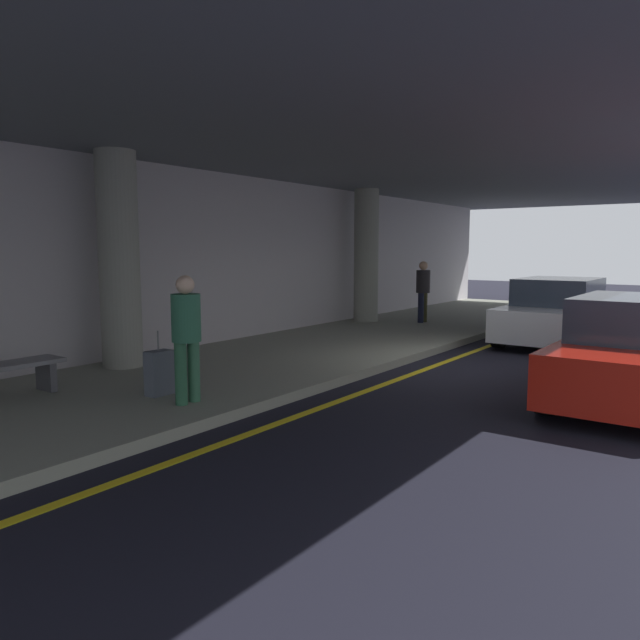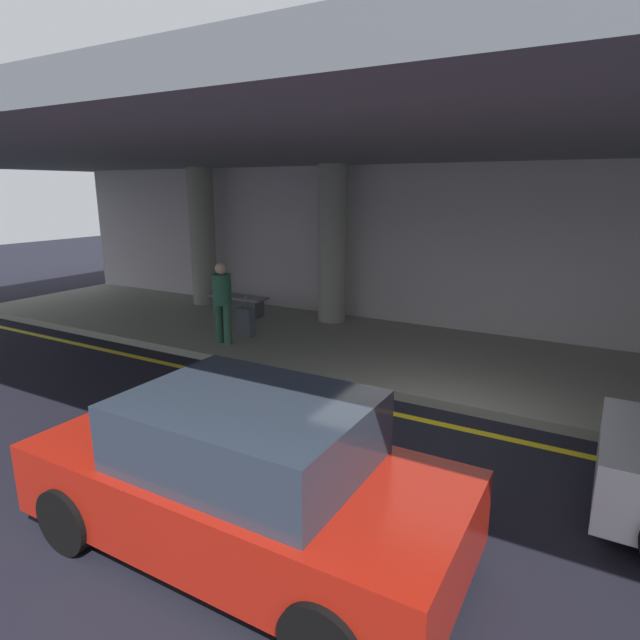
{
  "view_description": "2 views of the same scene",
  "coord_description": "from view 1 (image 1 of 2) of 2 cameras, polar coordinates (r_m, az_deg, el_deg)",
  "views": [
    {
      "loc": [
        -10.2,
        -4.16,
        2.17
      ],
      "look_at": [
        -2.44,
        1.47,
        1.02
      ],
      "focal_mm": 33.39,
      "sensor_mm": 36.0,
      "label": 1
    },
    {
      "loc": [
        1.83,
        -6.32,
        3.28
      ],
      "look_at": [
        -2.68,
        1.63,
        0.96
      ],
      "focal_mm": 29.38,
      "sensor_mm": 36.0,
      "label": 2
    }
  ],
  "objects": [
    {
      "name": "lane_stripe_yellow",
      "position": [
        11.42,
        11.21,
        -4.23
      ],
      "size": [
        26.0,
        0.14,
        0.01
      ],
      "primitive_type": "cube",
      "color": "yellow",
      "rests_on": "ground"
    },
    {
      "name": "sidewalk",
      "position": [
        12.69,
        0.51,
        -2.66
      ],
      "size": [
        26.0,
        4.2,
        0.15
      ],
      "primitive_type": "cube",
      "color": "gray",
      "rests_on": "ground"
    },
    {
      "name": "car_silver",
      "position": [
        14.71,
        21.75,
        0.66
      ],
      "size": [
        4.1,
        1.92,
        1.5
      ],
      "rotation": [
        0.0,
        0.0,
        0.01
      ],
      "color": "silver",
      "rests_on": "ground"
    },
    {
      "name": "ceiling_overhang",
      "position": [
        12.37,
        2.48,
        15.11
      ],
      "size": [
        28.0,
        13.2,
        0.3
      ],
      "primitive_type": "cube",
      "color": "slate",
      "rests_on": "support_column_far_left"
    },
    {
      "name": "terminal_back_wall",
      "position": [
        13.95,
        -7.07,
        5.67
      ],
      "size": [
        26.0,
        0.3,
        3.8
      ],
      "primitive_type": "cube",
      "color": "#B6AFB4",
      "rests_on": "ground"
    },
    {
      "name": "car_red",
      "position": [
        9.5,
        28.18,
        -2.8
      ],
      "size": [
        4.1,
        1.92,
        1.5
      ],
      "rotation": [
        0.0,
        0.0,
        3.21
      ],
      "color": "#AF1B0F",
      "rests_on": "ground"
    },
    {
      "name": "support_column_center",
      "position": [
        16.66,
        4.45,
        6.14
      ],
      "size": [
        0.68,
        0.68,
        3.65
      ],
      "primitive_type": "cylinder",
      "color": "gray",
      "rests_on": "sidewalk"
    },
    {
      "name": "bench_metal",
      "position": [
        9.1,
        -28.21,
        -4.55
      ],
      "size": [
        1.6,
        0.5,
        0.48
      ],
      "color": "slate",
      "rests_on": "sidewalk"
    },
    {
      "name": "ground_plane",
      "position": [
        11.23,
        13.54,
        -4.5
      ],
      "size": [
        60.0,
        60.0,
        0.0
      ],
      "primitive_type": "plane",
      "color": "black"
    },
    {
      "name": "support_column_left_mid",
      "position": [
        10.7,
        -18.69,
        5.44
      ],
      "size": [
        0.68,
        0.68,
        3.65
      ],
      "primitive_type": "cylinder",
      "color": "gray",
      "rests_on": "sidewalk"
    },
    {
      "name": "traveler_with_luggage",
      "position": [
        16.61,
        9.84,
        3.08
      ],
      "size": [
        0.38,
        0.38,
        1.68
      ],
      "rotation": [
        0.0,
        0.0,
        0.02
      ],
      "color": "black",
      "rests_on": "sidewalk"
    },
    {
      "name": "person_waiting_for_ride",
      "position": [
        7.92,
        -12.69,
        -0.99
      ],
      "size": [
        0.38,
        0.38,
        1.68
      ],
      "rotation": [
        0.0,
        0.0,
        5.12
      ],
      "color": "#26573B",
      "rests_on": "sidewalk"
    },
    {
      "name": "suitcase_upright_primary",
      "position": [
        8.57,
        -15.16,
        -4.9
      ],
      "size": [
        0.36,
        0.22,
        0.9
      ],
      "rotation": [
        0.0,
        0.0,
        -0.25
      ],
      "color": "#505865",
      "rests_on": "sidewalk"
    }
  ]
}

